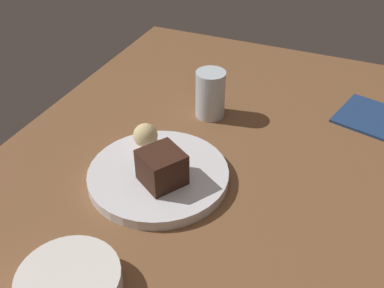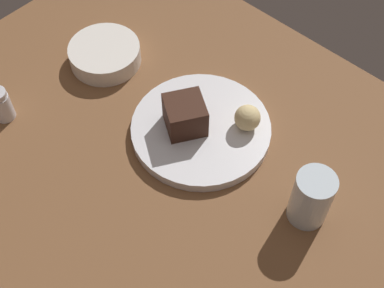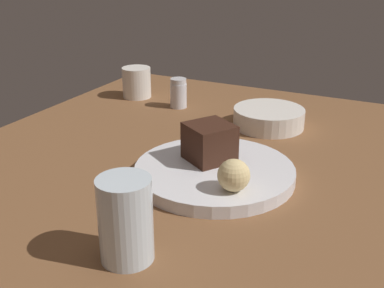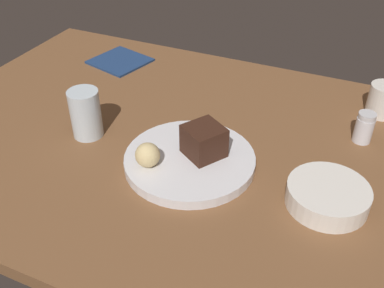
{
  "view_description": "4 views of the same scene",
  "coord_description": "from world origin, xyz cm",
  "px_view_note": "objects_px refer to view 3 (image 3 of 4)",
  "views": [
    {
      "loc": [
        62.77,
        23.63,
        58.52
      ],
      "look_at": [
        -0.09,
        -3.28,
        8.14
      ],
      "focal_mm": 42.47,
      "sensor_mm": 36.0,
      "label": 1
    },
    {
      "loc": [
        -33.12,
        37.43,
        82.82
      ],
      "look_at": [
        3.62,
        -2.2,
        6.98
      ],
      "focal_mm": 49.54,
      "sensor_mm": 36.0,
      "label": 2
    },
    {
      "loc": [
        -59.11,
        -35.7,
        38.52
      ],
      "look_at": [
        5.93,
        -3.41,
        8.35
      ],
      "focal_mm": 45.36,
      "sensor_mm": 36.0,
      "label": 3
    },
    {
      "loc": [
        35.32,
        -71.27,
        59.11
      ],
      "look_at": [
        6.06,
        -6.03,
        7.14
      ],
      "focal_mm": 42.0,
      "sensor_mm": 36.0,
      "label": 4
    }
  ],
  "objects_px": {
    "chocolate_cake_slice": "(209,142)",
    "bread_roll": "(235,174)",
    "salt_shaker": "(178,93)",
    "dessert_plate": "(214,172)",
    "water_glass": "(126,220)",
    "side_bowl": "(269,118)",
    "coffee_cup": "(137,82)"
  },
  "relations": [
    {
      "from": "dessert_plate",
      "to": "water_glass",
      "type": "height_order",
      "value": "water_glass"
    },
    {
      "from": "chocolate_cake_slice",
      "to": "coffee_cup",
      "type": "bearing_deg",
      "value": 47.73
    },
    {
      "from": "chocolate_cake_slice",
      "to": "side_bowl",
      "type": "height_order",
      "value": "chocolate_cake_slice"
    },
    {
      "from": "dessert_plate",
      "to": "side_bowl",
      "type": "distance_m",
      "value": 0.27
    },
    {
      "from": "bread_roll",
      "to": "water_glass",
      "type": "distance_m",
      "value": 0.2
    },
    {
      "from": "salt_shaker",
      "to": "side_bowl",
      "type": "distance_m",
      "value": 0.23
    },
    {
      "from": "dessert_plate",
      "to": "bread_roll",
      "type": "height_order",
      "value": "bread_roll"
    },
    {
      "from": "chocolate_cake_slice",
      "to": "water_glass",
      "type": "bearing_deg",
      "value": -177.19
    },
    {
      "from": "dessert_plate",
      "to": "chocolate_cake_slice",
      "type": "relative_size",
      "value": 3.72
    },
    {
      "from": "chocolate_cake_slice",
      "to": "dessert_plate",
      "type": "bearing_deg",
      "value": -138.08
    },
    {
      "from": "chocolate_cake_slice",
      "to": "bread_roll",
      "type": "bearing_deg",
      "value": -135.69
    },
    {
      "from": "bread_roll",
      "to": "water_glass",
      "type": "bearing_deg",
      "value": 161.38
    },
    {
      "from": "chocolate_cake_slice",
      "to": "side_bowl",
      "type": "relative_size",
      "value": 0.48
    },
    {
      "from": "salt_shaker",
      "to": "bread_roll",
      "type": "bearing_deg",
      "value": -141.72
    },
    {
      "from": "dessert_plate",
      "to": "salt_shaker",
      "type": "xyz_separation_m",
      "value": [
        0.3,
        0.23,
        0.02
      ]
    },
    {
      "from": "chocolate_cake_slice",
      "to": "coffee_cup",
      "type": "height_order",
      "value": "chocolate_cake_slice"
    },
    {
      "from": "salt_shaker",
      "to": "water_glass",
      "type": "bearing_deg",
      "value": -158.16
    },
    {
      "from": "salt_shaker",
      "to": "coffee_cup",
      "type": "height_order",
      "value": "coffee_cup"
    },
    {
      "from": "water_glass",
      "to": "coffee_cup",
      "type": "height_order",
      "value": "water_glass"
    },
    {
      "from": "bread_roll",
      "to": "water_glass",
      "type": "xyz_separation_m",
      "value": [
        -0.19,
        0.06,
        0.01
      ]
    },
    {
      "from": "bread_roll",
      "to": "salt_shaker",
      "type": "relative_size",
      "value": 0.7
    },
    {
      "from": "chocolate_cake_slice",
      "to": "bread_roll",
      "type": "relative_size",
      "value": 1.45
    },
    {
      "from": "chocolate_cake_slice",
      "to": "side_bowl",
      "type": "xyz_separation_m",
      "value": [
        0.25,
        -0.02,
        -0.03
      ]
    },
    {
      "from": "salt_shaker",
      "to": "water_glass",
      "type": "relative_size",
      "value": 0.64
    },
    {
      "from": "salt_shaker",
      "to": "coffee_cup",
      "type": "xyz_separation_m",
      "value": [
        0.03,
        0.13,
        0.0
      ]
    },
    {
      "from": "side_bowl",
      "to": "coffee_cup",
      "type": "xyz_separation_m",
      "value": [
        0.06,
        0.36,
        0.02
      ]
    },
    {
      "from": "side_bowl",
      "to": "dessert_plate",
      "type": "bearing_deg",
      "value": 179.3
    },
    {
      "from": "coffee_cup",
      "to": "water_glass",
      "type": "bearing_deg",
      "value": -148.61
    },
    {
      "from": "bread_roll",
      "to": "coffee_cup",
      "type": "xyz_separation_m",
      "value": [
        0.38,
        0.41,
        -0.01
      ]
    },
    {
      "from": "chocolate_cake_slice",
      "to": "bread_roll",
      "type": "xyz_separation_m",
      "value": [
        -0.08,
        -0.08,
        -0.01
      ]
    },
    {
      "from": "dessert_plate",
      "to": "side_bowl",
      "type": "xyz_separation_m",
      "value": [
        0.27,
        -0.0,
        0.01
      ]
    },
    {
      "from": "water_glass",
      "to": "side_bowl",
      "type": "relative_size",
      "value": 0.73
    }
  ]
}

